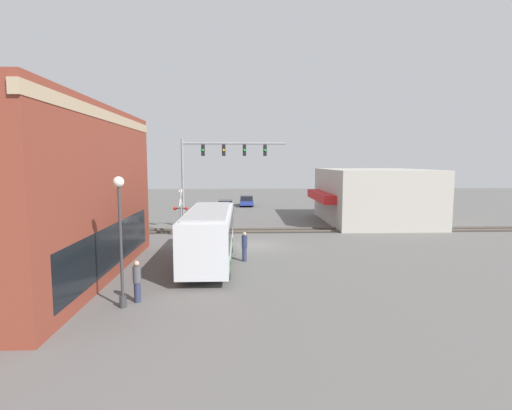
{
  "coord_description": "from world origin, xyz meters",
  "views": [
    {
      "loc": [
        -28.23,
        0.95,
        5.98
      ],
      "look_at": [
        3.12,
        -0.24,
        2.57
      ],
      "focal_mm": 28.0,
      "sensor_mm": 36.0,
      "label": 1
    }
  ],
  "objects_px": {
    "crossing_signal": "(181,208)",
    "pedestrian_by_lamp": "(137,281)",
    "parked_car_white": "(223,215)",
    "parked_car_blue": "(246,201)",
    "pedestrian_near_bus": "(244,246)",
    "parked_car_silver": "(226,206)",
    "city_bus": "(209,234)",
    "streetlamp": "(120,231)"
  },
  "relations": [
    {
      "from": "pedestrian_by_lamp",
      "to": "pedestrian_near_bus",
      "type": "bearing_deg",
      "value": -34.03
    },
    {
      "from": "streetlamp",
      "to": "pedestrian_by_lamp",
      "type": "distance_m",
      "value": 2.41
    },
    {
      "from": "parked_car_silver",
      "to": "city_bus",
      "type": "bearing_deg",
      "value": 180.0
    },
    {
      "from": "streetlamp",
      "to": "parked_car_white",
      "type": "height_order",
      "value": "streetlamp"
    },
    {
      "from": "pedestrian_by_lamp",
      "to": "crossing_signal",
      "type": "bearing_deg",
      "value": 1.24
    },
    {
      "from": "pedestrian_near_bus",
      "to": "parked_car_silver",
      "type": "bearing_deg",
      "value": 4.85
    },
    {
      "from": "parked_car_blue",
      "to": "pedestrian_by_lamp",
      "type": "xyz_separation_m",
      "value": [
        -37.12,
        5.19,
        0.26
      ]
    },
    {
      "from": "pedestrian_near_bus",
      "to": "pedestrian_by_lamp",
      "type": "distance_m",
      "value": 8.3
    },
    {
      "from": "parked_car_blue",
      "to": "pedestrian_by_lamp",
      "type": "height_order",
      "value": "pedestrian_by_lamp"
    },
    {
      "from": "city_bus",
      "to": "streetlamp",
      "type": "relative_size",
      "value": 1.86
    },
    {
      "from": "city_bus",
      "to": "pedestrian_near_bus",
      "type": "xyz_separation_m",
      "value": [
        0.48,
        -2.05,
        -0.85
      ]
    },
    {
      "from": "crossing_signal",
      "to": "streetlamp",
      "type": "height_order",
      "value": "streetlamp"
    },
    {
      "from": "city_bus",
      "to": "crossing_signal",
      "type": "relative_size",
      "value": 2.63
    },
    {
      "from": "crossing_signal",
      "to": "parked_car_silver",
      "type": "xyz_separation_m",
      "value": [
        16.21,
        -2.91,
        -1.64
      ]
    },
    {
      "from": "parked_car_silver",
      "to": "parked_car_blue",
      "type": "height_order",
      "value": "parked_car_blue"
    },
    {
      "from": "parked_car_blue",
      "to": "pedestrian_near_bus",
      "type": "height_order",
      "value": "pedestrian_near_bus"
    },
    {
      "from": "crossing_signal",
      "to": "parked_car_white",
      "type": "relative_size",
      "value": 0.82
    },
    {
      "from": "parked_car_white",
      "to": "parked_car_blue",
      "type": "bearing_deg",
      "value": -10.59
    },
    {
      "from": "crossing_signal",
      "to": "pedestrian_by_lamp",
      "type": "xyz_separation_m",
      "value": [
        -14.87,
        -0.32,
        -1.37
      ]
    },
    {
      "from": "parked_car_white",
      "to": "parked_car_blue",
      "type": "height_order",
      "value": "parked_car_white"
    },
    {
      "from": "parked_car_white",
      "to": "parked_car_blue",
      "type": "relative_size",
      "value": 1.09
    },
    {
      "from": "streetlamp",
      "to": "parked_car_blue",
      "type": "distance_m",
      "value": 38.26
    },
    {
      "from": "city_bus",
      "to": "crossing_signal",
      "type": "xyz_separation_m",
      "value": [
        8.47,
        2.91,
        0.53
      ]
    },
    {
      "from": "crossing_signal",
      "to": "pedestrian_near_bus",
      "type": "bearing_deg",
      "value": -148.14
    },
    {
      "from": "streetlamp",
      "to": "parked_car_silver",
      "type": "distance_m",
      "value": 31.96
    },
    {
      "from": "city_bus",
      "to": "crossing_signal",
      "type": "height_order",
      "value": "crossing_signal"
    },
    {
      "from": "streetlamp",
      "to": "parked_car_blue",
      "type": "relative_size",
      "value": 1.27
    },
    {
      "from": "parked_car_blue",
      "to": "pedestrian_near_bus",
      "type": "bearing_deg",
      "value": 178.96
    },
    {
      "from": "parked_car_silver",
      "to": "pedestrian_near_bus",
      "type": "relative_size",
      "value": 2.38
    },
    {
      "from": "parked_car_silver",
      "to": "pedestrian_near_bus",
      "type": "distance_m",
      "value": 24.29
    },
    {
      "from": "parked_car_silver",
      "to": "pedestrian_by_lamp",
      "type": "xyz_separation_m",
      "value": [
        -31.08,
        2.59,
        0.27
      ]
    },
    {
      "from": "streetlamp",
      "to": "parked_car_white",
      "type": "xyz_separation_m",
      "value": [
        23.85,
        -3.02,
        -2.53
      ]
    },
    {
      "from": "streetlamp",
      "to": "pedestrian_near_bus",
      "type": "height_order",
      "value": "streetlamp"
    },
    {
      "from": "parked_car_white",
      "to": "parked_car_blue",
      "type": "xyz_separation_m",
      "value": [
        13.9,
        -2.6,
        -0.02
      ]
    },
    {
      "from": "pedestrian_by_lamp",
      "to": "parked_car_silver",
      "type": "bearing_deg",
      "value": -4.77
    },
    {
      "from": "parked_car_white",
      "to": "pedestrian_near_bus",
      "type": "relative_size",
      "value": 2.6
    },
    {
      "from": "streetlamp",
      "to": "pedestrian_by_lamp",
      "type": "bearing_deg",
      "value": -34.21
    },
    {
      "from": "parked_car_blue",
      "to": "streetlamp",
      "type": "bearing_deg",
      "value": 171.53
    },
    {
      "from": "city_bus",
      "to": "parked_car_white",
      "type": "distance_m",
      "value": 16.86
    },
    {
      "from": "city_bus",
      "to": "pedestrian_near_bus",
      "type": "bearing_deg",
      "value": -76.79
    },
    {
      "from": "parked_car_silver",
      "to": "parked_car_white",
      "type": "bearing_deg",
      "value": -180.0
    },
    {
      "from": "city_bus",
      "to": "pedestrian_near_bus",
      "type": "relative_size",
      "value": 5.61
    }
  ]
}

